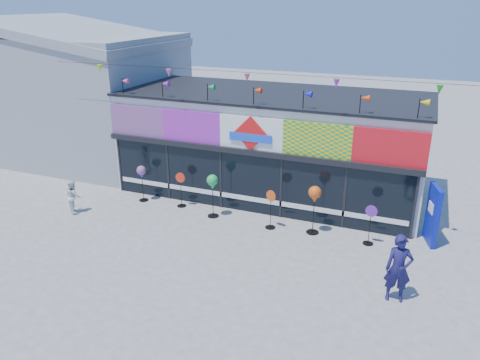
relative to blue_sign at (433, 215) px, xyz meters
The scene contains 12 objects.
ground 7.28m from the blue_sign, 152.19° to the right, with size 80.00×80.00×0.00m, color slate.
kite_shop 6.96m from the blue_sign, 157.99° to the left, with size 16.00×5.70×5.31m.
neighbour_building 16.92m from the blue_sign, 167.48° to the left, with size 8.18×7.20×6.87m.
blue_sign is the anchor object (origin of this frame).
spinner_0 10.76m from the blue_sign, behind, with size 0.37×0.37×1.48m.
spinner_1 9.07m from the blue_sign, behind, with size 0.39×0.36×1.39m.
spinner_2 7.57m from the blue_sign, behind, with size 0.42×0.42×1.65m.
spinner_3 5.33m from the blue_sign, 169.69° to the right, with size 0.39×0.36×1.43m.
spinner_4 3.85m from the blue_sign, 168.49° to the right, with size 0.44×0.44×1.74m.
spinner_5 2.07m from the blue_sign, 155.12° to the right, with size 0.39×0.35×1.39m.
adult_man 3.82m from the blue_sign, 101.77° to the right, with size 0.70×0.46×1.92m, color #191647.
child 12.81m from the blue_sign, 168.99° to the right, with size 0.63×0.36×1.29m, color silver.
Camera 1 is at (5.67, -11.80, 7.57)m, focal length 35.00 mm.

